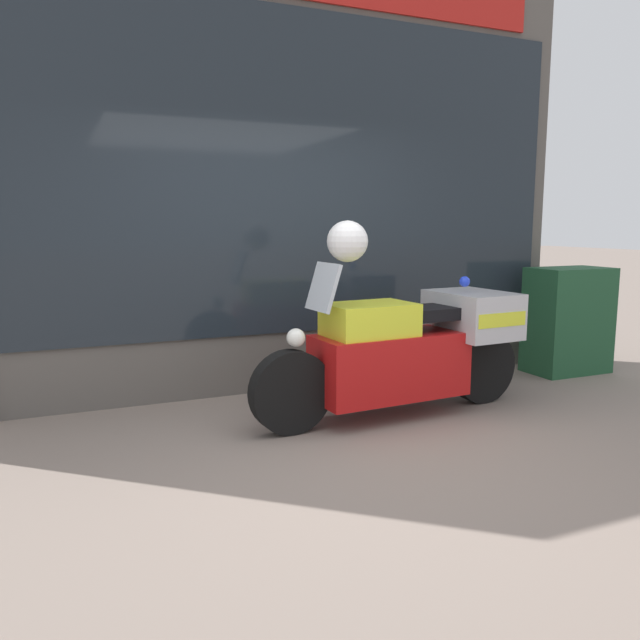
# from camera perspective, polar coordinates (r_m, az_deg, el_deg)

# --- Properties ---
(ground_plane) EXTENTS (60.00, 60.00, 0.00)m
(ground_plane) POSITION_cam_1_polar(r_m,az_deg,el_deg) (4.26, 2.73, -12.49)
(ground_plane) COLOR gray
(shop_building) EXTENTS (6.43, 0.55, 3.86)m
(shop_building) POSITION_cam_1_polar(r_m,az_deg,el_deg) (5.73, -10.30, 12.56)
(shop_building) COLOR #56514C
(shop_building) RESTS_ON ground
(window_display) EXTENTS (5.00, 0.30, 2.04)m
(window_display) POSITION_cam_1_polar(r_m,az_deg,el_deg) (6.09, -2.18, -1.26)
(window_display) COLOR slate
(window_display) RESTS_ON ground
(paramedic_motorcycle) EXTENTS (2.46, 0.77, 1.26)m
(paramedic_motorcycle) POSITION_cam_1_polar(r_m,az_deg,el_deg) (5.10, 8.29, -2.37)
(paramedic_motorcycle) COLOR black
(paramedic_motorcycle) RESTS_ON ground
(utility_cabinet) EXTENTS (0.83, 0.50, 1.10)m
(utility_cabinet) POSITION_cam_1_polar(r_m,az_deg,el_deg) (7.00, 21.72, -0.02)
(utility_cabinet) COLOR #1E4C2D
(utility_cabinet) RESTS_ON ground
(white_helmet) EXTENTS (0.31, 0.31, 0.31)m
(white_helmet) POSITION_cam_1_polar(r_m,az_deg,el_deg) (4.69, 2.52, 7.20)
(white_helmet) COLOR white
(white_helmet) RESTS_ON paramedic_motorcycle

